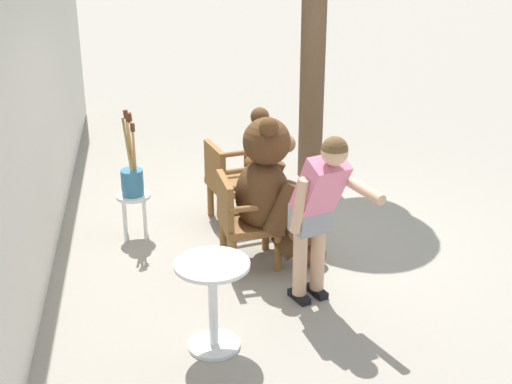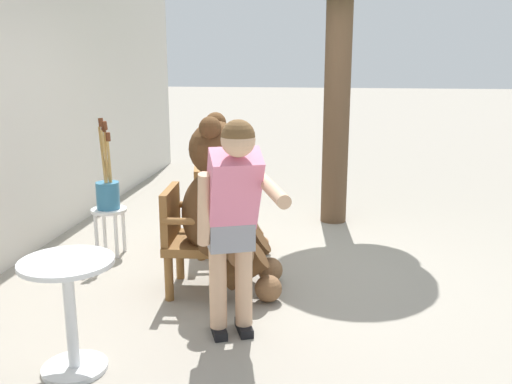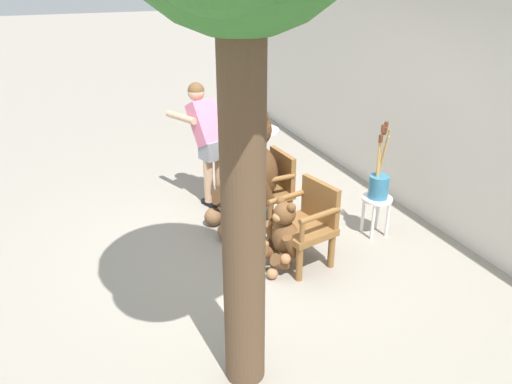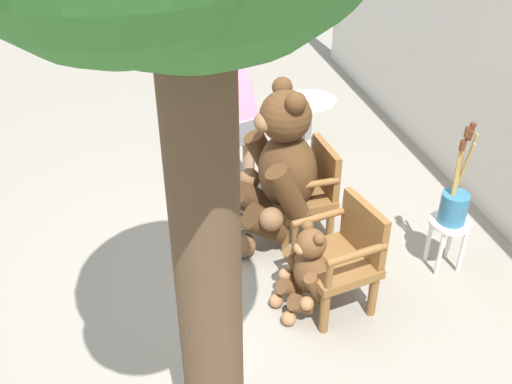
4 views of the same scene
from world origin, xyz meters
name	(u,v)px [view 4 (image 4 of 4)]	position (x,y,z in m)	size (l,w,h in m)	color
ground_plane	(258,272)	(0.00, 0.00, 0.00)	(60.00, 60.00, 0.00)	gray
wooden_chair_left	(307,188)	(-0.49, 0.55, 0.46)	(0.60, 0.56, 0.86)	brown
wooden_chair_right	(343,254)	(0.47, 0.55, 0.46)	(0.66, 0.63, 0.86)	brown
teddy_bear_large	(279,167)	(-0.47, 0.29, 0.71)	(0.87, 0.85, 1.45)	#4C3019
teddy_bear_small	(307,271)	(0.49, 0.27, 0.37)	(0.47, 0.47, 0.76)	brown
person_visitor	(234,109)	(-1.31, 0.05, 0.91)	(0.72, 0.66, 1.53)	black
white_stool	(448,232)	(0.25, 1.55, 0.36)	(0.34, 0.34, 0.46)	white
brush_bucket	(455,202)	(0.24, 1.55, 0.65)	(0.22, 0.22, 0.88)	teal
round_side_table	(309,122)	(-1.81, 0.97, 0.45)	(0.56, 0.56, 0.72)	silver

